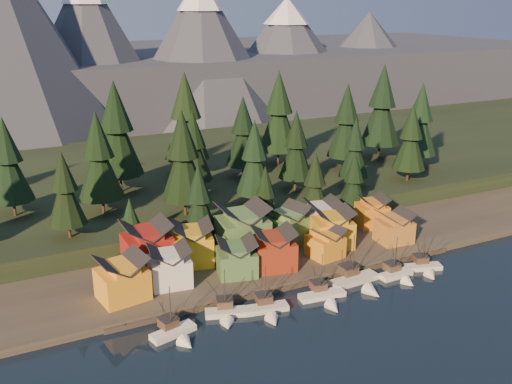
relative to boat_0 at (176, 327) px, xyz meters
name	(u,v)px	position (x,y,z in m)	size (l,w,h in m)	color
ground	(338,322)	(28.69, -8.36, -2.05)	(500.00, 500.00, 0.00)	black
shore_strip	(247,240)	(28.69, 31.64, -1.30)	(400.00, 50.00, 1.50)	#373028
hillside	(180,177)	(28.69, 81.64, 0.95)	(420.00, 100.00, 6.00)	black
dock	(294,282)	(28.69, 8.14, -1.55)	(80.00, 4.00, 1.00)	#484033
mountain_ridge	(87,66)	(24.49, 205.23, 24.00)	(560.00, 190.00, 90.00)	#474C5C
boat_0	(176,327)	(0.00, 0.00, 0.00)	(8.93, 9.43, 10.50)	white
boat_1	(226,308)	(10.54, 2.19, 0.04)	(8.33, 8.88, 10.34)	beige
boat_2	(268,304)	(18.25, 0.09, -0.08)	(9.12, 9.66, 10.31)	beige
boat_3	(325,292)	(30.72, -0.38, -0.21)	(10.01, 10.73, 10.23)	silver
boat_4	(358,276)	(40.39, 1.88, 0.08)	(11.58, 12.49, 11.89)	beige
boat_5	(399,270)	(49.96, 0.54, -0.02)	(7.94, 8.60, 10.17)	silver
boat_6	(425,263)	(57.46, 0.80, -0.15)	(8.74, 9.18, 9.92)	beige
house_front_0	(122,276)	(-5.50, 15.23, 4.10)	(10.06, 9.66, 8.85)	orange
house_front_1	(170,265)	(4.48, 16.70, 3.80)	(8.86, 8.58, 8.29)	silver
house_front_2	(237,256)	(18.58, 15.09, 3.53)	(9.59, 9.64, 7.77)	#446C3A
house_front_3	(274,247)	(27.02, 14.47, 4.09)	(10.15, 9.83, 8.84)	maroon
house_front_4	(325,241)	(40.00, 14.20, 3.10)	(7.77, 8.23, 6.96)	orange
house_front_5	(333,227)	(44.64, 18.32, 4.28)	(10.38, 9.80, 9.21)	orange
house_front_6	(394,226)	(59.30, 14.06, 3.46)	(8.18, 7.79, 7.63)	#B3722E
house_back_0	(147,244)	(2.55, 26.13, 4.95)	(9.84, 9.46, 10.49)	maroon
house_back_1	(192,242)	(12.05, 24.02, 4.39)	(10.04, 10.12, 9.42)	gold
house_back_2	(243,227)	(24.43, 24.74, 5.43)	(11.17, 10.33, 11.40)	#4C733E
house_back_3	(287,224)	(36.02, 24.94, 4.24)	(10.68, 9.97, 9.12)	#558045
house_back_4	(321,216)	(46.03, 25.74, 4.16)	(9.54, 9.28, 8.97)	beige
house_back_5	(372,211)	(60.59, 24.45, 3.64)	(8.52, 8.59, 7.98)	orange
tree_hill_1	(8,163)	(-21.31, 59.64, 17.52)	(10.66, 10.66, 24.83)	#332319
tree_hill_2	(65,191)	(-11.31, 39.64, 14.90)	(8.61, 8.61, 20.05)	#332319
tree_hill_3	(99,158)	(-1.31, 51.64, 18.11)	(11.12, 11.12, 25.91)	#332319
tree_hill_4	(117,132)	(6.69, 66.64, 20.81)	(13.24, 13.24, 30.83)	#332319
tree_hill_5	(183,159)	(16.69, 41.64, 18.34)	(11.30, 11.30, 26.32)	#332319
tree_hill_6	(193,148)	(24.69, 56.64, 16.64)	(9.97, 9.97, 23.22)	#332319
tree_hill_7	(254,160)	(34.69, 39.64, 16.37)	(9.75, 9.75, 22.72)	#332319
tree_hill_8	(243,134)	(42.69, 63.64, 17.32)	(10.50, 10.50, 24.47)	#332319
tree_hill_9	(296,147)	(50.69, 46.64, 16.23)	(9.65, 9.65, 22.47)	#332319
tree_hill_10	(279,114)	(58.69, 71.64, 20.40)	(12.92, 12.92, 30.09)	#332319
tree_hill_11	(355,150)	(66.69, 41.64, 14.95)	(8.65, 8.65, 20.14)	#332319
tree_hill_12	(346,123)	(74.69, 57.64, 18.66)	(11.55, 11.55, 26.92)	#332319
tree_hill_13	(411,139)	(84.69, 39.64, 16.45)	(9.82, 9.82, 22.88)	#332319
tree_hill_14	(382,108)	(92.69, 63.64, 21.03)	(13.41, 13.41, 31.24)	#332319
tree_hill_15	(186,120)	(28.69, 73.64, 20.98)	(13.37, 13.37, 31.15)	#332319
tree_hill_17	(420,122)	(96.69, 49.64, 18.58)	(11.49, 11.49, 26.77)	#332319
tree_shore_0	(131,226)	(0.69, 31.64, 7.37)	(6.23, 6.23, 14.52)	#332319
tree_shore_1	(199,202)	(16.69, 31.64, 10.50)	(8.68, 8.68, 20.23)	#332319
tree_shore_2	(265,197)	(33.69, 31.64, 9.07)	(7.56, 7.56, 17.62)	#332319
tree_shore_3	(315,186)	(47.69, 31.64, 10.07)	(8.35, 8.35, 19.45)	#332319
tree_shore_4	(354,182)	(59.69, 31.64, 9.33)	(7.77, 7.77, 18.10)	#332319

